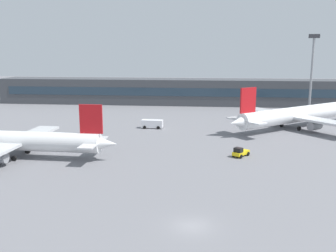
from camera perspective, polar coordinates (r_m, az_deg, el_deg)
name	(u,v)px	position (r m, az deg, el deg)	size (l,w,h in m)	color
ground_plane	(200,141)	(79.78, 4.95, -2.22)	(400.00, 400.00, 0.00)	slate
terminal_building	(204,92)	(134.52, 5.52, 5.19)	(147.32, 12.13, 9.00)	#3F4247
airplane_near	(9,141)	(72.33, -23.02, -2.07)	(39.47, 27.47, 9.76)	silver
airplane_mid	(297,115)	(97.65, 19.04, 1.66)	(35.89, 30.98, 10.84)	white
baggage_tug_yellow	(240,152)	(68.53, 10.93, -3.94)	(3.33, 3.79, 1.75)	yellow
service_van_white	(152,124)	(92.16, -2.44, 0.34)	(5.29, 2.51, 2.08)	white
floodlight_tower_west	(312,67)	(125.31, 21.07, 8.37)	(3.20, 0.80, 23.81)	gray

